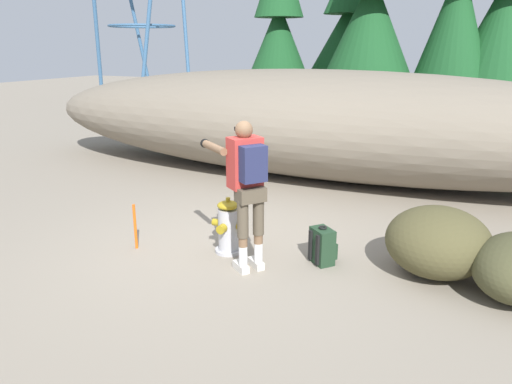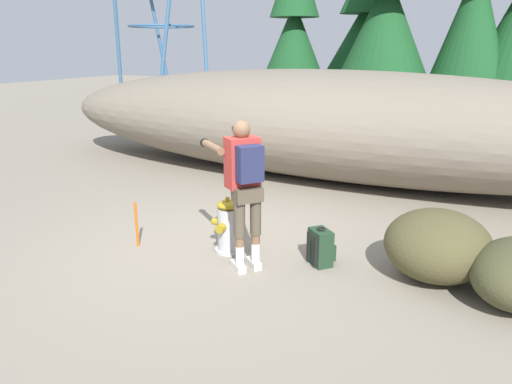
# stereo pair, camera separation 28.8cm
# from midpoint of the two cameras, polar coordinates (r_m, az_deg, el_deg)

# --- Properties ---
(ground_plane) EXTENTS (56.00, 56.00, 0.04)m
(ground_plane) POSITION_cam_midpoint_polar(r_m,az_deg,el_deg) (6.30, -2.76, -6.99)
(ground_plane) COLOR gray
(dirt_embankment) EXTENTS (13.22, 3.20, 2.10)m
(dirt_embankment) POSITION_cam_midpoint_polar(r_m,az_deg,el_deg) (9.66, 9.81, 7.90)
(dirt_embankment) COLOR #756B5B
(dirt_embankment) RESTS_ON ground_plane
(fire_hydrant) EXTENTS (0.44, 0.40, 0.73)m
(fire_hydrant) POSITION_cam_midpoint_polar(r_m,az_deg,el_deg) (6.11, -2.01, -4.19)
(fire_hydrant) COLOR #B2B2B7
(fire_hydrant) RESTS_ON ground_plane
(utility_worker) EXTENTS (1.01, 0.90, 1.74)m
(utility_worker) POSITION_cam_midpoint_polar(r_m,az_deg,el_deg) (5.43, 0.01, 1.76)
(utility_worker) COLOR beige
(utility_worker) RESTS_ON ground_plane
(spare_backpack) EXTENTS (0.36, 0.36, 0.47)m
(spare_backpack) POSITION_cam_midpoint_polar(r_m,az_deg,el_deg) (5.87, 9.09, -6.52)
(spare_backpack) COLOR #1E3823
(spare_backpack) RESTS_ON ground_plane
(boulder_large) EXTENTS (1.24, 1.23, 0.80)m
(boulder_large) POSITION_cam_midpoint_polar(r_m,az_deg,el_deg) (5.82, 22.03, -5.87)
(boulder_large) COLOR #4B472A
(boulder_large) RESTS_ON ground_plane
(pine_tree_far_left) EXTENTS (2.27, 2.27, 5.56)m
(pine_tree_far_left) POSITION_cam_midpoint_polar(r_m,az_deg,el_deg) (15.20, 5.10, 18.49)
(pine_tree_far_left) COLOR #47331E
(pine_tree_far_left) RESTS_ON ground_plane
(pine_tree_left) EXTENTS (2.41, 2.41, 5.27)m
(pine_tree_left) POSITION_cam_midpoint_polar(r_m,az_deg,el_deg) (15.73, 13.36, 18.73)
(pine_tree_left) COLOR #47331E
(pine_tree_left) RESTS_ON ground_plane
(pine_tree_center) EXTENTS (2.96, 2.96, 6.51)m
(pine_tree_center) POSITION_cam_midpoint_polar(r_m,az_deg,el_deg) (13.77, 15.79, 19.65)
(pine_tree_center) COLOR #47331E
(pine_tree_center) RESTS_ON ground_plane
(pine_tree_right) EXTENTS (2.29, 2.29, 6.93)m
(pine_tree_right) POSITION_cam_midpoint_polar(r_m,az_deg,el_deg) (13.60, 25.15, 19.47)
(pine_tree_right) COLOR #47331E
(pine_tree_right) RESTS_ON ground_plane
(survey_stake) EXTENTS (0.04, 0.04, 0.60)m
(survey_stake) POSITION_cam_midpoint_polar(r_m,az_deg,el_deg) (6.44, -12.73, -3.79)
(survey_stake) COLOR #E55914
(survey_stake) RESTS_ON ground_plane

